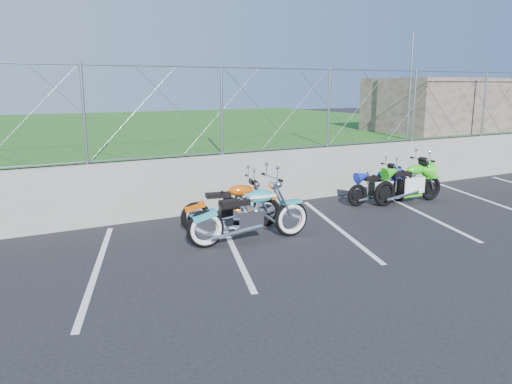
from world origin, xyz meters
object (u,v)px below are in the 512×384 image
sportbike_blue (380,187)px  sportbike_green (410,185)px  cruiser_turquoise (251,216)px  naked_orange (233,207)px

sportbike_blue → sportbike_green: bearing=-21.3°
cruiser_turquoise → sportbike_green: size_ratio=1.16×
naked_orange → sportbike_green: bearing=11.4°
sportbike_blue → naked_orange: bearing=-173.3°
sportbike_green → sportbike_blue: 0.75m
naked_orange → sportbike_blue: (4.13, 0.24, -0.03)m
sportbike_green → sportbike_blue: bearing=158.1°
cruiser_turquoise → sportbike_green: (4.90, 0.86, -0.02)m
cruiser_turquoise → naked_orange: size_ratio=1.18×
cruiser_turquoise → naked_orange: (0.09, 0.93, -0.04)m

